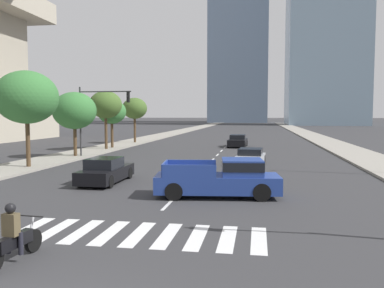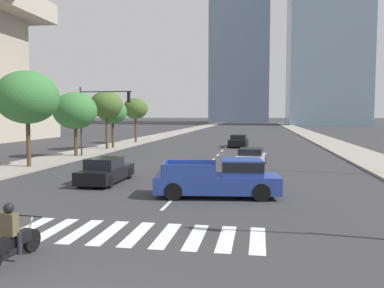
{
  "view_description": "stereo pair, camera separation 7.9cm",
  "coord_description": "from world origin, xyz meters",
  "px_view_note": "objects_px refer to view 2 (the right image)",
  "views": [
    {
      "loc": [
        3.53,
        -5.66,
        3.62
      ],
      "look_at": [
        0.0,
        15.82,
        2.0
      ],
      "focal_mm": 37.55,
      "sensor_mm": 36.0,
      "label": 1
    },
    {
      "loc": [
        3.61,
        -5.64,
        3.62
      ],
      "look_at": [
        0.0,
        15.82,
        2.0
      ],
      "focal_mm": 37.55,
      "sensor_mm": 36.0,
      "label": 2
    }
  ],
  "objects_px": {
    "sedan_black_0": "(239,141)",
    "sedan_silver_1": "(251,158)",
    "traffic_signal_far": "(100,109)",
    "street_tree_second": "(75,111)",
    "street_tree_nearest": "(27,97)",
    "street_tree_fifth": "(135,109)",
    "street_tree_third": "(106,105)",
    "motorcycle_lead": "(12,238)",
    "pickup_truck": "(223,178)",
    "sedan_black_2": "(106,171)",
    "street_tree_fourth": "(112,112)"
  },
  "relations": [
    {
      "from": "sedan_black_0",
      "to": "sedan_silver_1",
      "type": "relative_size",
      "value": 1.06
    },
    {
      "from": "traffic_signal_far",
      "to": "street_tree_second",
      "type": "xyz_separation_m",
      "value": [
        -2.07,
        -0.23,
        -0.18
      ]
    },
    {
      "from": "street_tree_nearest",
      "to": "street_tree_fifth",
      "type": "xyz_separation_m",
      "value": [
        -0.0,
        23.4,
        -0.41
      ]
    },
    {
      "from": "street_tree_third",
      "to": "street_tree_fifth",
      "type": "distance_m",
      "value": 9.55
    },
    {
      "from": "traffic_signal_far",
      "to": "street_tree_fifth",
      "type": "bearing_deg",
      "value": 97.26
    },
    {
      "from": "sedan_black_0",
      "to": "street_tree_nearest",
      "type": "bearing_deg",
      "value": -30.11
    },
    {
      "from": "motorcycle_lead",
      "to": "pickup_truck",
      "type": "relative_size",
      "value": 0.37
    },
    {
      "from": "street_tree_third",
      "to": "street_tree_second",
      "type": "bearing_deg",
      "value": -90.0
    },
    {
      "from": "motorcycle_lead",
      "to": "traffic_signal_far",
      "type": "bearing_deg",
      "value": 21.89
    },
    {
      "from": "sedan_black_2",
      "to": "street_tree_second",
      "type": "xyz_separation_m",
      "value": [
        -7.12,
        11.33,
        3.3
      ]
    },
    {
      "from": "sedan_silver_1",
      "to": "sedan_black_2",
      "type": "xyz_separation_m",
      "value": [
        -7.41,
        -8.48,
        0.05
      ]
    },
    {
      "from": "street_tree_second",
      "to": "street_tree_third",
      "type": "xyz_separation_m",
      "value": [
        -0.0,
        6.91,
        0.64
      ]
    },
    {
      "from": "street_tree_second",
      "to": "street_tree_third",
      "type": "distance_m",
      "value": 6.94
    },
    {
      "from": "sedan_black_2",
      "to": "street_tree_third",
      "type": "bearing_deg",
      "value": 21.34
    },
    {
      "from": "street_tree_nearest",
      "to": "street_tree_second",
      "type": "xyz_separation_m",
      "value": [
        -0.0,
        6.94,
        -0.81
      ]
    },
    {
      "from": "sedan_black_0",
      "to": "street_tree_fourth",
      "type": "height_order",
      "value": "street_tree_fourth"
    },
    {
      "from": "pickup_truck",
      "to": "street_tree_nearest",
      "type": "bearing_deg",
      "value": 146.19
    },
    {
      "from": "street_tree_fourth",
      "to": "street_tree_fifth",
      "type": "bearing_deg",
      "value": 90.0
    },
    {
      "from": "sedan_black_0",
      "to": "street_tree_second",
      "type": "distance_m",
      "value": 18.81
    },
    {
      "from": "street_tree_fifth",
      "to": "street_tree_second",
      "type": "bearing_deg",
      "value": -90.0
    },
    {
      "from": "street_tree_third",
      "to": "street_tree_fifth",
      "type": "bearing_deg",
      "value": 90.0
    },
    {
      "from": "sedan_black_0",
      "to": "sedan_black_2",
      "type": "relative_size",
      "value": 1.08
    },
    {
      "from": "sedan_black_2",
      "to": "street_tree_fourth",
      "type": "relative_size",
      "value": 0.88
    },
    {
      "from": "traffic_signal_far",
      "to": "sedan_black_2",
      "type": "bearing_deg",
      "value": -66.38
    },
    {
      "from": "street_tree_nearest",
      "to": "sedan_black_0",
      "type": "bearing_deg",
      "value": 57.67
    },
    {
      "from": "sedan_black_0",
      "to": "street_tree_fifth",
      "type": "distance_m",
      "value": 13.72
    },
    {
      "from": "sedan_black_2",
      "to": "traffic_signal_far",
      "type": "height_order",
      "value": "traffic_signal_far"
    },
    {
      "from": "sedan_black_0",
      "to": "street_tree_fifth",
      "type": "height_order",
      "value": "street_tree_fifth"
    },
    {
      "from": "traffic_signal_far",
      "to": "street_tree_third",
      "type": "distance_m",
      "value": 7.02
    },
    {
      "from": "street_tree_second",
      "to": "street_tree_fourth",
      "type": "height_order",
      "value": "street_tree_second"
    },
    {
      "from": "pickup_truck",
      "to": "sedan_silver_1",
      "type": "relative_size",
      "value": 1.25
    },
    {
      "from": "sedan_silver_1",
      "to": "street_tree_fifth",
      "type": "distance_m",
      "value": 24.45
    },
    {
      "from": "sedan_silver_1",
      "to": "traffic_signal_far",
      "type": "height_order",
      "value": "traffic_signal_far"
    },
    {
      "from": "motorcycle_lead",
      "to": "sedan_black_0",
      "type": "distance_m",
      "value": 36.08
    },
    {
      "from": "street_tree_fourth",
      "to": "sedan_silver_1",
      "type": "bearing_deg",
      "value": -38.23
    },
    {
      "from": "street_tree_nearest",
      "to": "street_tree_fourth",
      "type": "relative_size",
      "value": 1.27
    },
    {
      "from": "sedan_silver_1",
      "to": "sedan_black_2",
      "type": "distance_m",
      "value": 11.26
    },
    {
      "from": "motorcycle_lead",
      "to": "street_tree_nearest",
      "type": "xyz_separation_m",
      "value": [
        -9.17,
        15.61,
        4.14
      ]
    },
    {
      "from": "traffic_signal_far",
      "to": "street_tree_fifth",
      "type": "relative_size",
      "value": 1.04
    },
    {
      "from": "sedan_black_2",
      "to": "traffic_signal_far",
      "type": "relative_size",
      "value": 0.77
    },
    {
      "from": "street_tree_nearest",
      "to": "pickup_truck",
      "type": "bearing_deg",
      "value": -27.25
    },
    {
      "from": "motorcycle_lead",
      "to": "sedan_silver_1",
      "type": "distance_m",
      "value": 20.42
    },
    {
      "from": "sedan_black_2",
      "to": "street_tree_second",
      "type": "bearing_deg",
      "value": 32.18
    },
    {
      "from": "street_tree_fourth",
      "to": "street_tree_fifth",
      "type": "height_order",
      "value": "street_tree_fifth"
    },
    {
      "from": "sedan_black_0",
      "to": "street_tree_fourth",
      "type": "distance_m",
      "value": 14.07
    },
    {
      "from": "sedan_black_2",
      "to": "street_tree_fifth",
      "type": "distance_m",
      "value": 28.93
    },
    {
      "from": "sedan_black_2",
      "to": "pickup_truck",
      "type": "bearing_deg",
      "value": -111.96
    },
    {
      "from": "motorcycle_lead",
      "to": "street_tree_third",
      "type": "distance_m",
      "value": 31.11
    },
    {
      "from": "pickup_truck",
      "to": "motorcycle_lead",
      "type": "bearing_deg",
      "value": -123.56
    },
    {
      "from": "motorcycle_lead",
      "to": "sedan_black_2",
      "type": "height_order",
      "value": "motorcycle_lead"
    }
  ]
}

